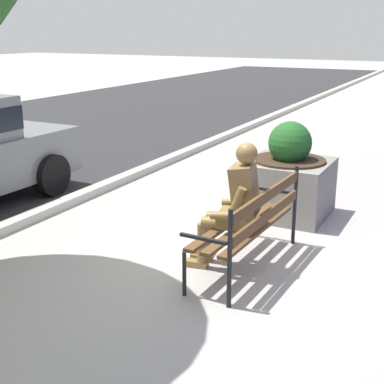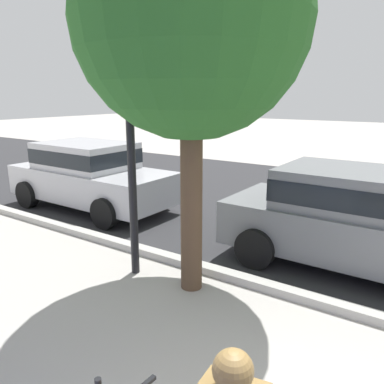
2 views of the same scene
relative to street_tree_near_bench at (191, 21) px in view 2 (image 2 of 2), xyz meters
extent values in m
cube|color=#B2AFA8|center=(2.19, 0.50, -3.43)|extent=(60.00, 0.20, 0.12)
sphere|color=olive|center=(2.00, -2.57, -2.23)|extent=(0.22, 0.22, 0.22)
cylinder|color=brown|center=(0.00, 0.00, -2.24)|extent=(0.29, 0.29, 2.50)
sphere|color=#2D6B28|center=(0.00, 0.00, 0.02)|extent=(2.88, 2.88, 2.88)
cube|color=#B7B7BC|center=(-4.14, 1.91, -2.88)|extent=(4.12, 1.75, 0.70)
cube|color=#B7B7BC|center=(-4.29, 1.91, -2.23)|extent=(2.15, 1.59, 0.60)
cube|color=black|center=(-4.29, 1.91, -2.23)|extent=(2.16, 1.61, 0.33)
cylinder|color=black|center=(-2.79, 2.74, -3.17)|extent=(0.64, 0.23, 0.64)
cylinder|color=black|center=(-2.81, 1.04, -3.17)|extent=(0.64, 0.23, 0.64)
cylinder|color=black|center=(-5.46, 2.78, -3.17)|extent=(0.64, 0.23, 0.64)
cylinder|color=black|center=(-5.48, 1.08, -3.17)|extent=(0.64, 0.23, 0.64)
cube|color=slate|center=(1.82, 1.91, -2.88)|extent=(4.12, 1.75, 0.70)
cube|color=slate|center=(1.67, 1.91, -2.23)|extent=(2.15, 1.59, 0.60)
cube|color=black|center=(1.67, 1.91, -2.23)|extent=(2.16, 1.61, 0.33)
cylinder|color=black|center=(0.50, 2.78, -3.17)|extent=(0.64, 0.23, 0.64)
cylinder|color=black|center=(0.48, 1.08, -3.17)|extent=(0.64, 0.23, 0.64)
cylinder|color=black|center=(-0.97, -0.09, -1.69)|extent=(0.12, 0.12, 3.60)
sphere|color=silver|center=(-0.97, -0.09, 0.25)|extent=(0.32, 0.32, 0.32)
camera|label=1|loc=(-2.94, -4.50, -1.03)|focal=50.57mm
camera|label=2|loc=(2.77, -4.09, -0.85)|focal=35.96mm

